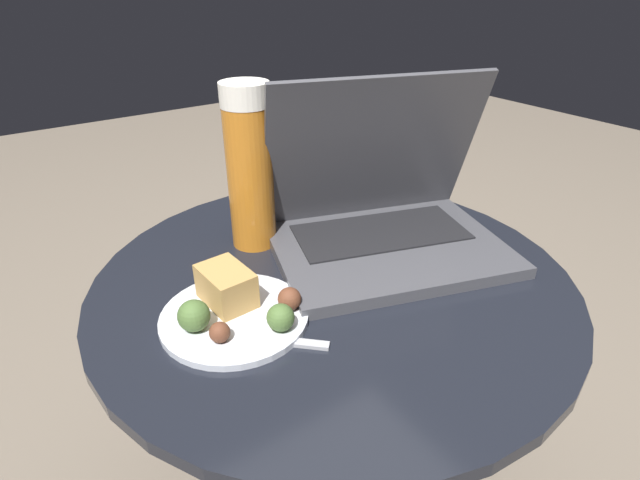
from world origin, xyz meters
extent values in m
cylinder|color=#9E9EA3|center=(0.00, 0.00, 0.25)|extent=(0.09, 0.09, 0.47)
cylinder|color=black|center=(0.00, 0.00, 0.50)|extent=(0.68, 0.68, 0.02)
cube|color=#47474C|center=(0.11, 0.00, 0.52)|extent=(0.41, 0.35, 0.02)
cube|color=black|center=(0.12, 0.03, 0.53)|extent=(0.29, 0.20, 0.00)
cube|color=#47474C|center=(0.13, 0.08, 0.65)|extent=(0.35, 0.19, 0.24)
cube|color=black|center=(0.13, 0.07, 0.64)|extent=(0.32, 0.17, 0.22)
cylinder|color=#C6701E|center=(-0.05, 0.15, 0.62)|extent=(0.07, 0.07, 0.22)
cylinder|color=white|center=(-0.05, 0.15, 0.74)|extent=(0.07, 0.07, 0.03)
cylinder|color=silver|center=(-0.16, -0.01, 0.51)|extent=(0.19, 0.19, 0.01)
cube|color=tan|center=(-0.16, 0.02, 0.54)|extent=(0.06, 0.08, 0.05)
sphere|color=#4C6B33|center=(-0.21, -0.01, 0.54)|extent=(0.04, 0.04, 0.04)
sphere|color=#4C6B33|center=(-0.13, -0.07, 0.53)|extent=(0.03, 0.03, 0.03)
sphere|color=brown|center=(-0.20, -0.05, 0.53)|extent=(0.02, 0.02, 0.02)
sphere|color=brown|center=(-0.10, -0.04, 0.53)|extent=(0.03, 0.03, 0.03)
cube|color=#B2B2B7|center=(-0.15, -0.08, 0.51)|extent=(0.11, 0.10, 0.00)
cube|color=#B2B2B7|center=(-0.22, -0.01, 0.51)|extent=(0.06, 0.06, 0.00)
camera|label=1|loc=(-0.36, -0.49, 0.90)|focal=28.00mm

